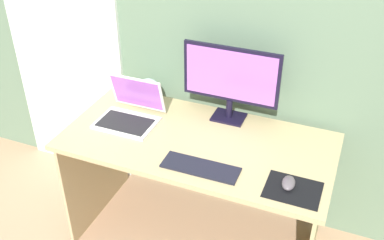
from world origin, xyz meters
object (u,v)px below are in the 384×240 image
object	(u,v)px
laptop	(130,113)
monitor	(231,79)
mouse	(288,183)
fishbowl	(148,91)
keyboard_external	(201,167)

from	to	relation	value
laptop	monitor	bearing A→B (deg)	24.21
monitor	mouse	bearing A→B (deg)	-46.13
laptop	fishbowl	size ratio (longest dim) A/B	2.20
monitor	mouse	world-z (taller)	monitor
laptop	mouse	distance (m)	0.96
keyboard_external	mouse	xyz separation A→B (m)	(0.42, 0.03, 0.02)
laptop	keyboard_external	world-z (taller)	laptop
fishbowl	monitor	bearing A→B (deg)	-0.24
laptop	keyboard_external	xyz separation A→B (m)	(0.52, -0.25, -0.04)
laptop	keyboard_external	bearing A→B (deg)	-25.86
laptop	mouse	world-z (taller)	laptop
laptop	mouse	size ratio (longest dim) A/B	3.22
monitor	mouse	distance (m)	0.66
laptop	mouse	bearing A→B (deg)	-13.44
laptop	fishbowl	xyz separation A→B (m)	(0.00, 0.23, 0.02)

